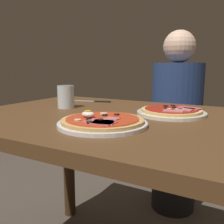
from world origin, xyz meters
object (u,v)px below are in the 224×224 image
(dining_table, at_px, (118,146))
(water_glass_near, at_px, (66,98))
(pizza_across_left, at_px, (171,112))
(knife, at_px, (95,101))
(diner_person, at_px, (176,128))
(pizza_foreground, at_px, (102,122))

(dining_table, relative_size, water_glass_near, 11.92)
(pizza_across_left, distance_m, knife, 0.48)
(pizza_across_left, bearing_deg, diner_person, 103.16)
(water_glass_near, relative_size, diner_person, 0.09)
(dining_table, height_order, pizza_foreground, pizza_foreground)
(pizza_foreground, relative_size, knife, 1.49)
(pizza_across_left, relative_size, water_glass_near, 2.63)
(water_glass_near, height_order, diner_person, diner_person)
(dining_table, bearing_deg, water_glass_near, 170.43)
(dining_table, xyz_separation_m, pizza_across_left, (0.17, 0.12, 0.13))
(pizza_foreground, height_order, diner_person, diner_person)
(dining_table, bearing_deg, knife, 136.01)
(dining_table, relative_size, pizza_across_left, 4.53)
(pizza_foreground, bearing_deg, dining_table, 100.65)
(pizza_across_left, bearing_deg, water_glass_near, -171.24)
(diner_person, bearing_deg, water_glass_near, 66.75)
(knife, bearing_deg, water_glass_near, -92.56)
(pizza_foreground, height_order, knife, pizza_foreground)
(dining_table, relative_size, pizza_foreground, 4.21)
(pizza_foreground, height_order, pizza_across_left, pizza_foreground)
(knife, distance_m, diner_person, 0.62)
(pizza_foreground, bearing_deg, water_glass_near, 145.87)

